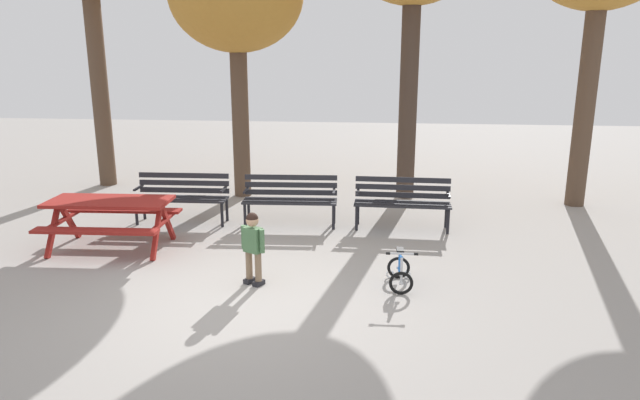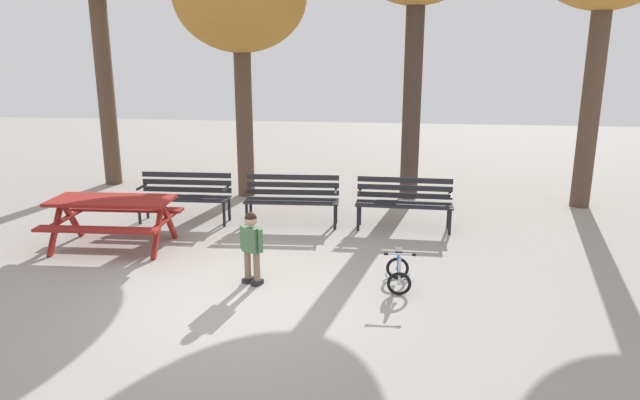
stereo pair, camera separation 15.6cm
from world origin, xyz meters
The scene contains 7 objects.
ground centered at (0.00, 0.00, 0.00)m, with size 36.00×36.00×0.00m, color gray.
picnic_table centered at (-2.38, 1.63, 0.59)m, with size 1.87×1.43×0.79m.
park_bench_far_left centered at (-1.78, 3.12, 0.51)m, with size 1.61×0.51×0.85m.
park_bench_left centered at (0.12, 3.16, 0.51)m, with size 1.62×0.55×0.85m.
park_bench_right centered at (2.02, 3.18, 0.51)m, with size 1.61×0.49×0.85m.
child_standing centered at (0.06, 0.51, 0.55)m, with size 0.33×0.25×0.96m.
kids_bicycle centered at (1.93, 0.65, 0.20)m, with size 0.39×0.57×0.54m.
Camera 2 is at (1.81, -6.20, 2.91)m, focal length 32.06 mm.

